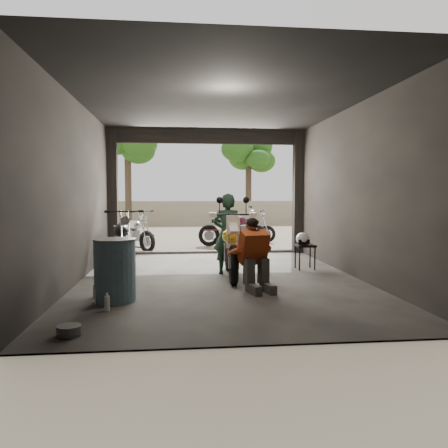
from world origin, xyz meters
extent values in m
plane|color=#7A6D56|center=(0.00, 0.00, 0.00)|extent=(80.00, 80.00, 0.00)
cube|color=#2D2B28|center=(0.00, 0.00, 0.01)|extent=(5.00, 7.00, 0.02)
plane|color=black|center=(0.00, 0.00, 3.20)|extent=(7.00, 7.00, 0.00)
cube|color=black|center=(0.00, -3.50, 1.60)|extent=(5.00, 0.02, 3.20)
cube|color=black|center=(-2.50, 0.00, 1.60)|extent=(0.02, 7.00, 3.20)
cube|color=black|center=(2.50, 0.00, 1.60)|extent=(0.02, 7.00, 3.20)
cube|color=black|center=(-2.38, 3.38, 1.60)|extent=(0.24, 0.24, 3.20)
cube|color=black|center=(2.38, 3.38, 1.60)|extent=(0.24, 0.24, 3.20)
cube|color=black|center=(0.00, 3.42, 3.02)|extent=(5.00, 0.16, 0.36)
cube|color=#2D2B28|center=(0.00, 3.50, 0.04)|extent=(5.00, 0.25, 0.08)
cube|color=gray|center=(0.00, 14.00, 0.60)|extent=(18.00, 0.30, 1.20)
cylinder|color=#382B1E|center=(-3.00, 12.50, 1.79)|extent=(0.30, 0.30, 3.58)
ellipsoid|color=#1E4C14|center=(-3.00, 12.50, 4.03)|extent=(2.20, 2.20, 3.14)
cylinder|color=#382B1E|center=(2.80, 14.00, 1.60)|extent=(0.30, 0.30, 3.20)
ellipsoid|color=#1E4C14|center=(2.80, 14.00, 3.60)|extent=(2.20, 2.20, 2.80)
imported|color=#172F21|center=(0.19, 0.48, 0.79)|extent=(0.65, 0.51, 1.57)
cube|color=black|center=(1.83, 0.84, 0.51)|extent=(0.38, 0.38, 0.04)
cylinder|color=black|center=(1.67, 0.68, 0.25)|extent=(0.03, 0.03, 0.51)
cylinder|color=black|center=(1.99, 0.68, 0.25)|extent=(0.03, 0.03, 0.51)
cylinder|color=black|center=(1.67, 1.00, 0.25)|extent=(0.03, 0.03, 0.51)
cylinder|color=black|center=(1.99, 1.00, 0.25)|extent=(0.03, 0.03, 0.51)
ellipsoid|color=white|center=(1.77, 0.83, 0.65)|extent=(0.34, 0.35, 0.25)
cylinder|color=#425E6F|center=(-1.66, -1.48, 0.46)|extent=(0.69, 0.69, 0.92)
cylinder|color=black|center=(3.03, 3.34, 1.22)|extent=(0.08, 0.08, 2.44)
cylinder|color=silver|center=(3.03, 3.32, 2.22)|extent=(0.89, 0.03, 0.89)
camera|label=1|loc=(-0.76, -7.80, 1.57)|focal=35.00mm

